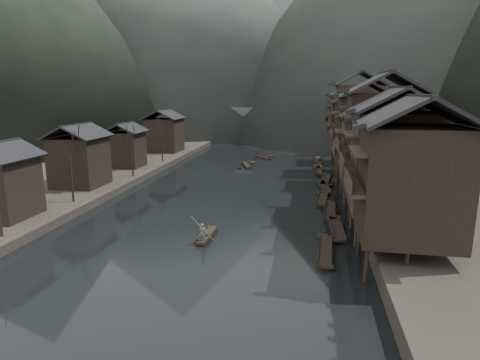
# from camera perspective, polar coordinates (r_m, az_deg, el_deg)

# --- Properties ---
(water) EXTENTS (300.00, 300.00, 0.00)m
(water) POSITION_cam_1_polar(r_m,az_deg,el_deg) (41.84, -4.26, -6.31)
(water) COLOR black
(water) RESTS_ON ground
(right_bank) EXTENTS (40.00, 200.00, 1.80)m
(right_bank) POSITION_cam_1_polar(r_m,az_deg,el_deg) (83.18, 27.51, 2.45)
(right_bank) COLOR #2D2823
(right_bank) RESTS_ON ground
(left_bank) EXTENTS (40.00, 200.00, 1.20)m
(left_bank) POSITION_cam_1_polar(r_m,az_deg,el_deg) (91.22, -19.59, 3.74)
(left_bank) COLOR #2D2823
(left_bank) RESTS_ON ground
(stilt_houses) EXTENTS (9.00, 67.60, 16.73)m
(stilt_houses) POSITION_cam_1_polar(r_m,az_deg,el_deg) (58.49, 17.43, 7.66)
(stilt_houses) COLOR black
(stilt_houses) RESTS_ON ground
(left_houses) EXTENTS (8.10, 53.20, 8.73)m
(left_houses) POSITION_cam_1_polar(r_m,az_deg,el_deg) (66.36, -17.38, 5.23)
(left_houses) COLOR black
(left_houses) RESTS_ON left_bank
(bare_trees) EXTENTS (3.89, 42.50, 7.79)m
(bare_trees) POSITION_cam_1_polar(r_m,az_deg,el_deg) (57.21, -18.17, 5.04)
(bare_trees) COLOR black
(bare_trees) RESTS_ON left_bank
(moored_sampans) EXTENTS (3.03, 67.79, 0.47)m
(moored_sampans) POSITION_cam_1_polar(r_m,az_deg,el_deg) (63.98, 11.52, 0.33)
(moored_sampans) COLOR black
(moored_sampans) RESTS_ON water
(midriver_boats) EXTENTS (5.35, 14.18, 0.45)m
(midriver_boats) POSITION_cam_1_polar(r_m,az_deg,el_deg) (77.43, 2.09, 2.70)
(midriver_boats) COLOR black
(midriver_boats) RESTS_ON water
(stone_bridge) EXTENTS (40.00, 6.00, 9.00)m
(stone_bridge) POSITION_cam_1_polar(r_m,az_deg,el_deg) (111.07, 4.98, 8.23)
(stone_bridge) COLOR #4C4C4F
(stone_bridge) RESTS_ON ground
(hero_sampan) EXTENTS (1.07, 4.70, 0.43)m
(hero_sampan) POSITION_cam_1_polar(r_m,az_deg,el_deg) (38.20, -4.76, -7.87)
(hero_sampan) COLOR black
(hero_sampan) RESTS_ON water
(cargo_heap) EXTENTS (1.03, 1.35, 0.62)m
(cargo_heap) POSITION_cam_1_polar(r_m,az_deg,el_deg) (38.22, -4.69, -7.00)
(cargo_heap) COLOR black
(cargo_heap) RESTS_ON hero_sampan
(boatman) EXTENTS (0.67, 0.48, 1.74)m
(boatman) POSITION_cam_1_polar(r_m,az_deg,el_deg) (36.33, -5.40, -7.14)
(boatman) COLOR slate
(boatman) RESTS_ON hero_sampan
(bamboo_pole) EXTENTS (1.73, 2.31, 3.26)m
(bamboo_pole) POSITION_cam_1_polar(r_m,az_deg,el_deg) (35.52, -5.17, -3.36)
(bamboo_pole) COLOR #8C7A51
(bamboo_pole) RESTS_ON boatman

